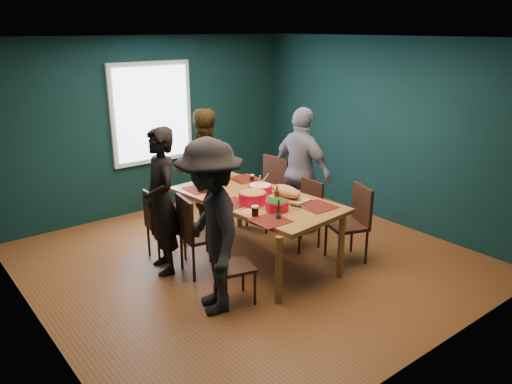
% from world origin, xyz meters
% --- Properties ---
extents(room, '(5.01, 5.01, 2.71)m').
position_xyz_m(room, '(0.00, 0.27, 1.37)').
color(room, brown).
rests_on(room, ground).
extents(dining_table, '(1.30, 2.27, 0.82)m').
position_xyz_m(dining_table, '(0.10, -0.01, 0.75)').
color(dining_table, '#9A582E').
rests_on(dining_table, floor).
extents(chair_left_far, '(0.44, 0.44, 0.90)m').
position_xyz_m(chair_left_far, '(-0.86, 0.73, 0.52)').
color(chair_left_far, black).
rests_on(chair_left_far, floor).
extents(chair_left_mid, '(0.50, 0.50, 0.97)m').
position_xyz_m(chair_left_mid, '(-0.72, 0.12, 0.57)').
color(chair_left_mid, black).
rests_on(chair_left_mid, floor).
extents(chair_left_near, '(0.46, 0.46, 0.83)m').
position_xyz_m(chair_left_near, '(-0.80, -0.66, 0.49)').
color(chair_left_near, black).
rests_on(chair_left_near, floor).
extents(chair_right_far, '(0.52, 0.52, 1.02)m').
position_xyz_m(chair_right_far, '(0.98, 0.78, 0.60)').
color(chair_right_far, black).
rests_on(chair_right_far, floor).
extents(chair_right_mid, '(0.42, 0.42, 0.90)m').
position_xyz_m(chair_right_mid, '(0.88, -0.09, 0.52)').
color(chair_right_mid, black).
rests_on(chair_right_mid, floor).
extents(chair_right_near, '(0.56, 0.56, 0.96)m').
position_xyz_m(chair_right_near, '(1.05, -0.77, 0.56)').
color(chair_right_near, black).
rests_on(chair_right_near, floor).
extents(person_far_left, '(0.54, 0.71, 1.75)m').
position_xyz_m(person_far_left, '(-0.96, 0.44, 0.88)').
color(person_far_left, black).
rests_on(person_far_left, floor).
extents(person_back, '(0.95, 0.80, 1.74)m').
position_xyz_m(person_back, '(0.18, 1.34, 0.87)').
color(person_back, black).
rests_on(person_back, floor).
extents(person_right, '(0.48, 1.07, 1.79)m').
position_xyz_m(person_right, '(1.16, 0.32, 0.90)').
color(person_right, silver).
rests_on(person_right, floor).
extents(person_near_left, '(1.04, 1.34, 1.82)m').
position_xyz_m(person_near_left, '(-0.99, -0.65, 0.91)').
color(person_near_left, black).
rests_on(person_near_left, floor).
extents(bowl_salad, '(0.34, 0.34, 0.14)m').
position_xyz_m(bowl_salad, '(-0.06, -0.15, 0.90)').
color(bowl_salad, red).
rests_on(bowl_salad, dining_table).
extents(bowl_dumpling, '(0.30, 0.30, 0.28)m').
position_xyz_m(bowl_dumpling, '(0.21, 0.06, 0.89)').
color(bowl_dumpling, red).
rests_on(bowl_dumpling, dining_table).
extents(bowl_herbs, '(0.27, 0.27, 0.12)m').
position_xyz_m(bowl_herbs, '(0.01, -0.51, 0.89)').
color(bowl_herbs, red).
rests_on(bowl_herbs, dining_table).
extents(cutting_board, '(0.38, 0.72, 0.16)m').
position_xyz_m(cutting_board, '(0.37, -0.26, 0.90)').
color(cutting_board, tan).
rests_on(cutting_board, dining_table).
extents(small_bowl, '(0.16, 0.16, 0.07)m').
position_xyz_m(small_bowl, '(-0.28, 0.59, 0.86)').
color(small_bowl, black).
rests_on(small_bowl, dining_table).
extents(beer_bottle_a, '(0.06, 0.06, 0.22)m').
position_xyz_m(beer_bottle_a, '(-0.15, -0.72, 0.90)').
color(beer_bottle_a, '#471D0C').
rests_on(beer_bottle_a, dining_table).
extents(beer_bottle_b, '(0.06, 0.06, 0.22)m').
position_xyz_m(beer_bottle_b, '(0.15, -0.34, 0.91)').
color(beer_bottle_b, '#471D0C').
rests_on(beer_bottle_b, dining_table).
extents(cola_glass_a, '(0.08, 0.08, 0.12)m').
position_xyz_m(cola_glass_a, '(-0.30, -0.50, 0.89)').
color(cola_glass_a, black).
rests_on(cola_glass_a, dining_table).
extents(cola_glass_b, '(0.07, 0.07, 0.10)m').
position_xyz_m(cola_glass_b, '(0.46, -0.35, 0.88)').
color(cola_glass_b, black).
rests_on(cola_glass_b, dining_table).
extents(cola_glass_c, '(0.06, 0.06, 0.09)m').
position_xyz_m(cola_glass_c, '(0.48, 0.56, 0.87)').
color(cola_glass_c, black).
rests_on(cola_glass_c, dining_table).
extents(cola_glass_d, '(0.07, 0.07, 0.09)m').
position_xyz_m(cola_glass_d, '(-0.33, 0.12, 0.88)').
color(cola_glass_d, black).
rests_on(cola_glass_d, dining_table).
extents(napkin_a, '(0.19, 0.19, 0.00)m').
position_xyz_m(napkin_a, '(0.48, -0.02, 0.83)').
color(napkin_a, '#E7616A').
rests_on(napkin_a, dining_table).
extents(napkin_b, '(0.15, 0.15, 0.00)m').
position_xyz_m(napkin_b, '(-0.28, -0.35, 0.83)').
color(napkin_b, '#E7616A').
rests_on(napkin_b, dining_table).
extents(napkin_c, '(0.17, 0.17, 0.00)m').
position_xyz_m(napkin_c, '(0.44, -0.76, 0.83)').
color(napkin_c, '#E7616A').
rests_on(napkin_c, dining_table).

